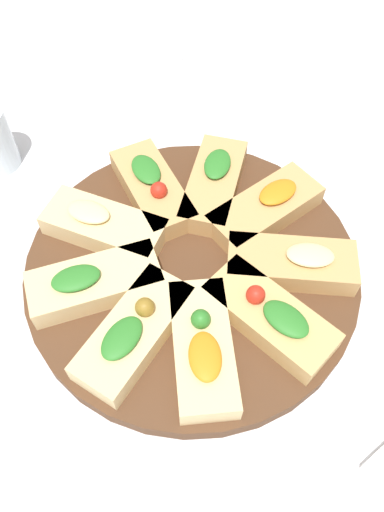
# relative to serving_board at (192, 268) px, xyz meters

# --- Properties ---
(ground_plane) EXTENTS (3.00, 3.00, 0.00)m
(ground_plane) POSITION_rel_serving_board_xyz_m (0.00, 0.00, -0.01)
(ground_plane) COLOR white
(serving_board) EXTENTS (0.40, 0.40, 0.02)m
(serving_board) POSITION_rel_serving_board_xyz_m (0.00, 0.00, 0.00)
(serving_board) COLOR #51331E
(serving_board) RESTS_ON ground_plane
(focaccia_slice_0) EXTENTS (0.16, 0.12, 0.05)m
(focaccia_slice_0) POSITION_rel_serving_board_xyz_m (-0.10, -0.05, 0.03)
(focaccia_slice_0) COLOR #E5C689
(focaccia_slice_0) RESTS_ON serving_board
(focaccia_slice_1) EXTENTS (0.12, 0.16, 0.05)m
(focaccia_slice_1) POSITION_rel_serving_board_xyz_m (-0.05, -0.10, 0.03)
(focaccia_slice_1) COLOR #E5C689
(focaccia_slice_1) RESTS_ON serving_board
(focaccia_slice_2) EXTENTS (0.10, 0.16, 0.05)m
(focaccia_slice_2) POSITION_rel_serving_board_xyz_m (0.03, -0.11, 0.03)
(focaccia_slice_2) COLOR tan
(focaccia_slice_2) RESTS_ON serving_board
(focaccia_slice_3) EXTENTS (0.15, 0.14, 0.04)m
(focaccia_slice_3) POSITION_rel_serving_board_xyz_m (0.09, -0.07, 0.03)
(focaccia_slice_3) COLOR tan
(focaccia_slice_3) RESTS_ON serving_board
(focaccia_slice_4) EXTENTS (0.15, 0.08, 0.04)m
(focaccia_slice_4) POSITION_rel_serving_board_xyz_m (0.12, 0.01, 0.03)
(focaccia_slice_4) COLOR tan
(focaccia_slice_4) RESTS_ON serving_board
(focaccia_slice_5) EXTENTS (0.15, 0.15, 0.04)m
(focaccia_slice_5) POSITION_rel_serving_board_xyz_m (0.08, 0.08, 0.03)
(focaccia_slice_5) COLOR tan
(focaccia_slice_5) RESTS_ON serving_board
(focaccia_slice_6) EXTENTS (0.07, 0.15, 0.05)m
(focaccia_slice_6) POSITION_rel_serving_board_xyz_m (0.01, 0.12, 0.03)
(focaccia_slice_6) COLOR tan
(focaccia_slice_6) RESTS_ON serving_board
(focaccia_slice_7) EXTENTS (0.14, 0.15, 0.04)m
(focaccia_slice_7) POSITION_rel_serving_board_xyz_m (-0.07, 0.09, 0.03)
(focaccia_slice_7) COLOR #E5C689
(focaccia_slice_7) RESTS_ON serving_board
(focaccia_slice_8) EXTENTS (0.16, 0.09, 0.04)m
(focaccia_slice_8) POSITION_rel_serving_board_xyz_m (-0.11, 0.03, 0.03)
(focaccia_slice_8) COLOR #E5C689
(focaccia_slice_8) RESTS_ON serving_board
(plate_right) EXTENTS (0.18, 0.18, 0.02)m
(plate_right) POSITION_rel_serving_board_xyz_m (0.25, 0.30, -0.00)
(plate_right) COLOR white
(plate_right) RESTS_ON ground_plane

